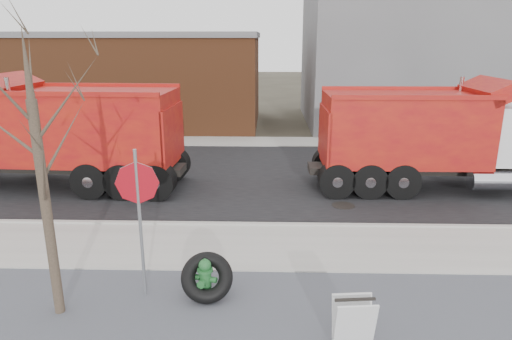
{
  "coord_description": "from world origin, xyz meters",
  "views": [
    {
      "loc": [
        0.68,
        -9.97,
        4.97
      ],
      "look_at": [
        0.35,
        2.29,
        1.4
      ],
      "focal_mm": 32.0,
      "sensor_mm": 36.0,
      "label": 1
    }
  ],
  "objects_px": {
    "stop_sign": "(138,200)",
    "fire_hydrant": "(205,281)",
    "truck_tire": "(207,277)",
    "sandwich_board": "(354,323)",
    "dump_truck_red_b": "(60,132)",
    "dump_truck_red_a": "(439,135)"
  },
  "relations": [
    {
      "from": "stop_sign",
      "to": "fire_hydrant",
      "type": "bearing_deg",
      "value": 12.49
    },
    {
      "from": "stop_sign",
      "to": "truck_tire",
      "type": "bearing_deg",
      "value": 13.4
    },
    {
      "from": "fire_hydrant",
      "to": "sandwich_board",
      "type": "xyz_separation_m",
      "value": [
        2.63,
        -1.46,
        0.1
      ]
    },
    {
      "from": "stop_sign",
      "to": "dump_truck_red_b",
      "type": "xyz_separation_m",
      "value": [
        -4.54,
        6.77,
        -0.11
      ]
    },
    {
      "from": "truck_tire",
      "to": "dump_truck_red_b",
      "type": "height_order",
      "value": "dump_truck_red_b"
    },
    {
      "from": "truck_tire",
      "to": "dump_truck_red_b",
      "type": "bearing_deg",
      "value": 130.34
    },
    {
      "from": "dump_truck_red_b",
      "to": "fire_hydrant",
      "type": "bearing_deg",
      "value": 132.76
    },
    {
      "from": "fire_hydrant",
      "to": "stop_sign",
      "type": "xyz_separation_m",
      "value": [
        -1.22,
        0.08,
        1.65
      ]
    },
    {
      "from": "truck_tire",
      "to": "dump_truck_red_a",
      "type": "height_order",
      "value": "dump_truck_red_a"
    },
    {
      "from": "truck_tire",
      "to": "dump_truck_red_a",
      "type": "distance_m",
      "value": 9.9
    },
    {
      "from": "dump_truck_red_a",
      "to": "sandwich_board",
      "type": "bearing_deg",
      "value": -116.81
    },
    {
      "from": "stop_sign",
      "to": "dump_truck_red_a",
      "type": "xyz_separation_m",
      "value": [
        8.09,
        6.96,
        -0.17
      ]
    },
    {
      "from": "dump_truck_red_b",
      "to": "dump_truck_red_a",
      "type": "bearing_deg",
      "value": -176.48
    },
    {
      "from": "fire_hydrant",
      "to": "truck_tire",
      "type": "distance_m",
      "value": 0.07
    },
    {
      "from": "truck_tire",
      "to": "fire_hydrant",
      "type": "bearing_deg",
      "value": -151.1
    },
    {
      "from": "stop_sign",
      "to": "dump_truck_red_a",
      "type": "distance_m",
      "value": 10.68
    },
    {
      "from": "fire_hydrant",
      "to": "sandwich_board",
      "type": "relative_size",
      "value": 0.92
    },
    {
      "from": "sandwich_board",
      "to": "dump_truck_red_a",
      "type": "bearing_deg",
      "value": 58.13
    },
    {
      "from": "sandwich_board",
      "to": "dump_truck_red_b",
      "type": "distance_m",
      "value": 11.9
    },
    {
      "from": "truck_tire",
      "to": "stop_sign",
      "type": "height_order",
      "value": "stop_sign"
    },
    {
      "from": "fire_hydrant",
      "to": "dump_truck_red_b",
      "type": "height_order",
      "value": "dump_truck_red_b"
    },
    {
      "from": "dump_truck_red_a",
      "to": "truck_tire",
      "type": "bearing_deg",
      "value": -134.55
    }
  ]
}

